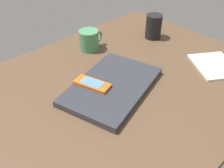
{
  "coord_description": "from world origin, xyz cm",
  "views": [
    {
      "loc": [
        -42.39,
        -48.34,
        55.04
      ],
      "look_at": [
        2.44,
        -0.89,
        5.0
      ],
      "focal_mm": 40.36,
      "sensor_mm": 36.0,
      "label": 1
    }
  ],
  "objects_px": {
    "cell_phone_on_laptop": "(92,84)",
    "notepad": "(215,65)",
    "pen_cup": "(154,27)",
    "coffee_mug": "(89,40)",
    "laptop_closed": "(112,86)"
  },
  "relations": [
    {
      "from": "laptop_closed",
      "to": "cell_phone_on_laptop",
      "type": "relative_size",
      "value": 2.61
    },
    {
      "from": "cell_phone_on_laptop",
      "to": "notepad",
      "type": "height_order",
      "value": "cell_phone_on_laptop"
    },
    {
      "from": "coffee_mug",
      "to": "cell_phone_on_laptop",
      "type": "bearing_deg",
      "value": -127.59
    },
    {
      "from": "laptop_closed",
      "to": "pen_cup",
      "type": "bearing_deg",
      "value": 4.23
    },
    {
      "from": "notepad",
      "to": "pen_cup",
      "type": "bearing_deg",
      "value": 120.69
    },
    {
      "from": "pen_cup",
      "to": "coffee_mug",
      "type": "relative_size",
      "value": 0.95
    },
    {
      "from": "cell_phone_on_laptop",
      "to": "coffee_mug",
      "type": "bearing_deg",
      "value": 52.41
    },
    {
      "from": "notepad",
      "to": "pen_cup",
      "type": "xyz_separation_m",
      "value": [
        0.02,
        0.31,
        0.05
      ]
    },
    {
      "from": "pen_cup",
      "to": "coffee_mug",
      "type": "xyz_separation_m",
      "value": [
        -0.27,
        0.11,
        -0.01
      ]
    },
    {
      "from": "notepad",
      "to": "cell_phone_on_laptop",
      "type": "bearing_deg",
      "value": -172.02
    },
    {
      "from": "cell_phone_on_laptop",
      "to": "pen_cup",
      "type": "relative_size",
      "value": 1.23
    },
    {
      "from": "notepad",
      "to": "pen_cup",
      "type": "relative_size",
      "value": 1.66
    },
    {
      "from": "pen_cup",
      "to": "notepad",
      "type": "bearing_deg",
      "value": -92.9
    },
    {
      "from": "laptop_closed",
      "to": "notepad",
      "type": "relative_size",
      "value": 1.93
    },
    {
      "from": "notepad",
      "to": "pen_cup",
      "type": "distance_m",
      "value": 0.31
    }
  ]
}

